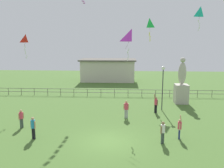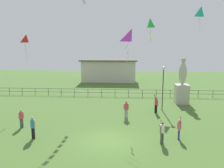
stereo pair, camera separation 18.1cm
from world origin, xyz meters
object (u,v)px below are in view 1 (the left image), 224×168
Objects in this scene: kite_5 at (26,40)px; lamppost at (163,79)px; person_0 at (156,103)px; person_2 at (126,108)px; person_1 at (33,126)px; person_3 at (180,127)px; person_5 at (21,117)px; person_4 at (163,131)px; kite_4 at (149,24)px; statue_monument at (181,88)px; kite_2 at (200,13)px; kite_1 at (132,37)px.

lamppost is at bearing 1.76° from kite_5.
lamppost is 2.40× the size of person_0.
person_0 is 3.52m from person_2.
person_0 is 12.06m from person_1.
person_3 is 1.14× the size of person_5.
person_3 reaches higher than person_4.
person_2 is 1.08× the size of person_5.
kite_4 reaches higher than person_2.
statue_monument is 2.14× the size of kite_2.
kite_1 reaches higher than person_4.
person_0 is at bearing -86.08° from kite_4.
kite_4 reaches higher than person_4.
statue_monument is 1.96× the size of kite_1.
kite_4 is 1.07× the size of kite_5.
person_4 is at bearing -31.43° from kite_5.
person_5 is (-11.28, 2.41, -0.03)m from person_4.
person_4 reaches higher than person_5.
person_2 is at bearing -147.93° from person_0.
person_0 reaches higher than person_4.
person_5 is 0.64× the size of kite_5.
person_0 is 12.66m from person_5.
kite_1 is 8.58m from kite_2.
kite_1 is at bearing -145.06° from person_0.
lamppost is 5.98m from kite_1.
person_4 is (-3.82, -11.19, -0.89)m from statue_monument.
kite_2 is at bearing -31.15° from kite_4.
statue_monument reaches higher than person_4.
person_3 is at bearing -88.55° from lamppost.
statue_monument is 3.39× the size of person_5.
statue_monument is 3.14× the size of person_1.
kite_1 reaches higher than statue_monument.
statue_monument is at bearing 42.39° from person_2.
person_0 reaches higher than person_5.
lamppost is at bearing -131.47° from statue_monument.
person_4 is (-1.37, -0.89, 0.04)m from person_3.
kite_5 reaches higher than statue_monument.
statue_monument is 4.26m from lamppost.
lamppost is 1.71× the size of kite_1.
kite_5 reaches higher than lamppost.
person_1 is at bearing -66.14° from kite_5.
person_0 is 0.71× the size of kite_1.
kite_2 is at bearing 67.69° from person_3.
person_1 is 0.68× the size of kite_2.
lamppost is at bearing 91.45° from person_3.
person_1 is 0.65× the size of kite_4.
person_0 is at bearing 35.38° from person_1.
kite_1 reaches higher than person_1.
kite_5 is at bearing 177.64° from person_0.
kite_2 is (4.93, 9.58, 9.06)m from person_4.
statue_monument is at bearing 48.53° from lamppost.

